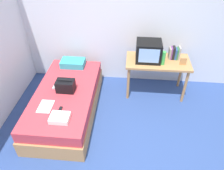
# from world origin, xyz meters

# --- Properties ---
(ground_plane) EXTENTS (8.00, 8.00, 0.00)m
(ground_plane) POSITION_xyz_m (0.00, 0.00, 0.00)
(ground_plane) COLOR #2D4784
(wall_back) EXTENTS (5.20, 0.10, 2.60)m
(wall_back) POSITION_xyz_m (0.00, 2.00, 1.30)
(wall_back) COLOR silver
(wall_back) RESTS_ON ground
(bed) EXTENTS (1.00, 2.00, 0.49)m
(bed) POSITION_xyz_m (-0.92, 0.81, 0.24)
(bed) COLOR #B27F4C
(bed) RESTS_ON ground
(desk) EXTENTS (1.16, 0.60, 0.74)m
(desk) POSITION_xyz_m (0.67, 1.52, 0.65)
(desk) COLOR #B27F4C
(desk) RESTS_ON ground
(tv) EXTENTS (0.44, 0.39, 0.36)m
(tv) POSITION_xyz_m (0.48, 1.53, 0.92)
(tv) COLOR black
(tv) RESTS_ON desk
(water_bottle) EXTENTS (0.07, 0.07, 0.25)m
(water_bottle) POSITION_xyz_m (0.74, 1.40, 0.87)
(water_bottle) COLOR green
(water_bottle) RESTS_ON desk
(book_row) EXTENTS (0.19, 0.15, 0.24)m
(book_row) POSITION_xyz_m (0.96, 1.63, 0.85)
(book_row) COLOR gray
(book_row) RESTS_ON desk
(picture_frame) EXTENTS (0.11, 0.02, 0.14)m
(picture_frame) POSITION_xyz_m (1.09, 1.42, 0.81)
(picture_frame) COLOR #B27F4C
(picture_frame) RESTS_ON desk
(pillow) EXTENTS (0.46, 0.29, 0.13)m
(pillow) POSITION_xyz_m (-0.95, 1.59, 0.55)
(pillow) COLOR #33A8B7
(pillow) RESTS_ON bed
(handbag) EXTENTS (0.30, 0.20, 0.23)m
(handbag) POSITION_xyz_m (-0.89, 0.82, 0.59)
(handbag) COLOR black
(handbag) RESTS_ON bed
(magazine) EXTENTS (0.21, 0.29, 0.01)m
(magazine) POSITION_xyz_m (-1.11, 0.41, 0.49)
(magazine) COLOR white
(magazine) RESTS_ON bed
(remote_dark) EXTENTS (0.04, 0.16, 0.02)m
(remote_dark) POSITION_xyz_m (-0.86, 0.33, 0.50)
(remote_dark) COLOR black
(remote_dark) RESTS_ON bed
(remote_silver) EXTENTS (0.04, 0.14, 0.02)m
(remote_silver) POSITION_xyz_m (-1.11, 0.90, 0.50)
(remote_silver) COLOR #B7B7BC
(remote_silver) RESTS_ON bed
(folded_towel) EXTENTS (0.28, 0.22, 0.07)m
(folded_towel) POSITION_xyz_m (-0.80, 0.16, 0.52)
(folded_towel) COLOR white
(folded_towel) RESTS_ON bed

